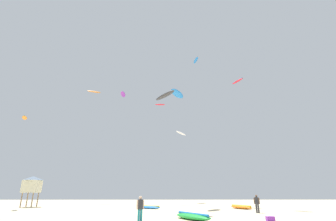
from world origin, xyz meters
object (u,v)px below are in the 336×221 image
at_px(cooler_box, 270,219).
at_px(kite_aloft_8, 196,60).
at_px(kite_aloft_2, 237,81).
at_px(person_foreground, 140,207).
at_px(person_midground, 257,202).
at_px(kite_aloft_6, 165,95).
at_px(kite_grounded_far, 193,216).
at_px(kite_grounded_near, 150,207).
at_px(kite_grounded_mid, 241,207).
at_px(lifeguard_tower, 32,184).
at_px(kite_aloft_4, 181,133).
at_px(kite_aloft_5, 160,105).
at_px(kite_aloft_0, 25,118).
at_px(kite_aloft_1, 123,94).
at_px(kite_aloft_3, 177,94).
at_px(kite_aloft_7, 94,92).

height_order(cooler_box, kite_aloft_8, kite_aloft_8).
bearing_deg(kite_aloft_2, person_foreground, -130.15).
bearing_deg(person_foreground, person_midground, 91.78).
bearing_deg(kite_aloft_6, kite_aloft_8, 66.60).
distance_m(kite_grounded_far, kite_aloft_6, 14.78).
bearing_deg(cooler_box, kite_grounded_near, 124.29).
distance_m(kite_grounded_mid, lifeguard_tower, 28.88).
xyz_separation_m(lifeguard_tower, kite_aloft_4, (22.47, 15.10, 11.04)).
bearing_deg(kite_aloft_5, kite_aloft_0, -144.28).
bearing_deg(kite_aloft_6, kite_aloft_1, 112.94).
bearing_deg(kite_grounded_mid, kite_aloft_6, -151.46).
bearing_deg(kite_aloft_3, kite_aloft_6, -104.43).
height_order(kite_grounded_mid, cooler_box, kite_grounded_mid).
relative_size(person_foreground, kite_aloft_7, 0.58).
xyz_separation_m(kite_grounded_mid, kite_aloft_8, (-3.71, 8.25, 25.33)).
bearing_deg(cooler_box, kite_aloft_1, 119.47).
bearing_deg(kite_aloft_4, kite_grounded_near, -105.89).
bearing_deg(kite_grounded_far, kite_aloft_4, 87.38).
bearing_deg(lifeguard_tower, person_foreground, -47.06).
relative_size(cooler_box, kite_aloft_6, 0.15).
height_order(lifeguard_tower, kite_aloft_1, kite_aloft_1).
relative_size(kite_aloft_2, kite_aloft_4, 0.54).
bearing_deg(kite_aloft_4, kite_aloft_8, -78.79).
height_order(kite_grounded_far, kite_aloft_5, kite_aloft_5).
relative_size(kite_grounded_near, kite_aloft_0, 1.40).
xyz_separation_m(kite_aloft_4, kite_aloft_5, (-4.55, -5.08, 4.75)).
bearing_deg(kite_aloft_3, cooler_box, -69.88).
bearing_deg(kite_aloft_7, kite_aloft_1, -13.69).
bearing_deg(kite_aloft_7, kite_aloft_4, 6.66).
height_order(cooler_box, kite_aloft_7, kite_aloft_7).
relative_size(kite_aloft_1, kite_aloft_2, 1.32).
relative_size(kite_grounded_far, kite_aloft_5, 2.03).
bearing_deg(person_midground, kite_aloft_3, 74.23).
height_order(person_midground, kite_aloft_7, kite_aloft_7).
bearing_deg(kite_aloft_3, kite_aloft_5, 103.17).
xyz_separation_m(person_foreground, kite_aloft_5, (0.72, 28.51, 17.84)).
relative_size(kite_aloft_6, kite_aloft_7, 1.25).
relative_size(person_midground, kite_grounded_mid, 0.45).
distance_m(kite_grounded_near, kite_aloft_3, 16.55).
relative_size(kite_grounded_mid, kite_grounded_far, 0.92).
height_order(kite_aloft_4, kite_aloft_8, kite_aloft_8).
distance_m(person_midground, lifeguard_tower, 30.19).
distance_m(kite_grounded_mid, kite_aloft_2, 17.52).
bearing_deg(person_foreground, kite_grounded_far, 80.60).
xyz_separation_m(person_midground, kite_aloft_7, (-24.80, 23.46, 21.79)).
distance_m(kite_grounded_far, kite_aloft_2, 23.46).
height_order(kite_grounded_near, kite_aloft_2, kite_aloft_2).
xyz_separation_m(kite_grounded_mid, cooler_box, (-1.92, -13.41, -0.06)).
bearing_deg(kite_aloft_4, kite_aloft_2, -68.94).
bearing_deg(kite_aloft_7, kite_aloft_0, -104.56).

